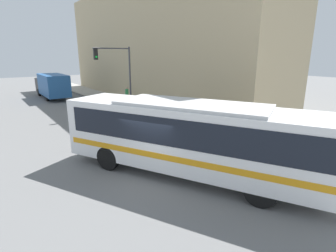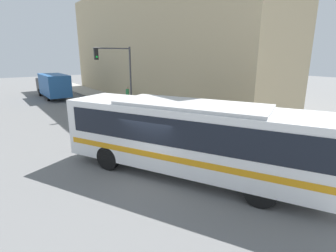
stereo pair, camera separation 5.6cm
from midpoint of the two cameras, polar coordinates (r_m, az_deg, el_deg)
ground_plane at (r=11.50m, az=-2.25°, el=-10.66°), size 120.00×120.00×0.00m
sidewalk at (r=31.36m, az=-13.06°, el=5.86°), size 3.11×70.00×0.18m
building_facade at (r=30.85m, az=-3.70°, el=17.46°), size 6.00×33.05×12.40m
city_bus at (r=10.89m, az=4.96°, el=-1.76°), size 7.42×11.14×3.16m
delivery_truck at (r=34.10m, az=-23.75°, el=8.18°), size 2.36×8.04×2.82m
fire_hydrant at (r=16.77m, az=5.99°, el=-0.30°), size 0.21×0.28×0.73m
traffic_light_pole at (r=23.20m, az=-10.62°, el=12.35°), size 3.28×0.35×5.49m
parking_meter at (r=22.42m, az=-6.18°, el=4.98°), size 0.14×0.14×1.27m
pedestrian_near_corner at (r=22.96m, az=-2.39°, el=5.13°), size 0.34×0.34×1.58m
pedestrian_mid_block at (r=27.46m, az=-8.74°, el=6.72°), size 0.34×0.34×1.64m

